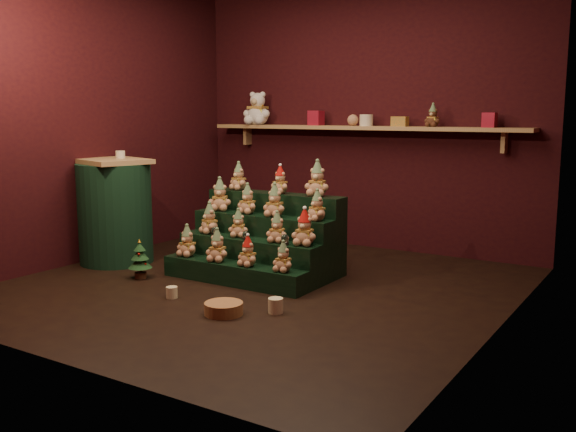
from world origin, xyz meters
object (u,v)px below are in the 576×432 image
Objects in this scene: snow_globe_a at (215,231)px; snow_globe_c at (285,239)px; mini_christmas_tree at (140,259)px; mug_right at (276,306)px; white_bear at (258,104)px; snow_globe_b at (245,236)px; side_table at (115,212)px; mug_left at (172,292)px; wicker_basket at (224,308)px; riser_tier_front at (233,273)px; brown_bear at (433,115)px.

snow_globe_c reaches higher than snow_globe_a.
mini_christmas_tree is 3.19× the size of mug_right.
snow_globe_a is at bearing 180.00° from snow_globe_c.
snow_globe_c is at bearing -55.62° from white_bear.
side_table is (-1.48, -0.12, 0.10)m from snow_globe_b.
snow_globe_b is at bearing 138.79° from mug_right.
snow_globe_a reaches higher than mug_left.
snow_globe_a reaches higher than snow_globe_b.
snow_globe_b is 1.05m from wicker_basket.
white_bear reaches higher than riser_tier_front.
white_bear reaches higher than mini_christmas_tree.
mini_christmas_tree is at bearing -160.03° from snow_globe_c.
snow_globe_b is 0.82× the size of snow_globe_c.
mug_right is 0.39× the size of wicker_basket.
white_bear is 2.13× the size of brown_bear.
side_table is (-1.47, 0.04, 0.41)m from riser_tier_front.
mini_christmas_tree reaches higher than mug_right.
riser_tier_front is 0.56m from snow_globe_c.
mug_right is at bearing -32.86° from riser_tier_front.
mug_left is at bearing -110.87° from brown_bear.
side_table is at bearing -175.37° from snow_globe_b.
snow_globe_a is at bearing 102.44° from mug_left.
side_table is 2.12m from wicker_basket.
brown_bear reaches higher than mug_left.
snow_globe_a is 0.91× the size of mug_left.
mug_left is 0.41× the size of brown_bear.
wicker_basket is (0.44, -0.88, -0.35)m from snow_globe_b.
brown_bear is (1.06, 1.88, 1.34)m from riser_tier_front.
mug_right is 2.75m from brown_bear.
white_bear is at bearing 118.99° from riser_tier_front.
snow_globe_b is 1.04m from mug_right.
wicker_basket is 1.28× the size of brown_bear.
riser_tier_front is 1.37× the size of side_table.
snow_globe_b reaches higher than riser_tier_front.
snow_globe_c is 0.26× the size of mini_christmas_tree.
snow_globe_c is (0.75, 0.00, 0.01)m from snow_globe_a.
riser_tier_front reaches higher than mug_right.
white_bear is (-0.22, 2.17, 1.38)m from mini_christmas_tree.
mini_christmas_tree is 2.58m from white_bear.
brown_bear is at bearing 60.46° from riser_tier_front.
riser_tier_front is 6.31× the size of brown_bear.
white_bear reaches higher than wicker_basket.
riser_tier_front is 16.84× the size of snow_globe_a.
brown_bear is at bearing 82.61° from mug_right.
snow_globe_c is (0.43, 0.16, 0.32)m from riser_tier_front.
riser_tier_front reaches higher than wicker_basket.
brown_bear reaches higher than riser_tier_front.
snow_globe_a is (-0.32, 0.16, 0.31)m from riser_tier_front.
snow_globe_b is 0.27× the size of wicker_basket.
white_bear reaches higher than mug_left.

